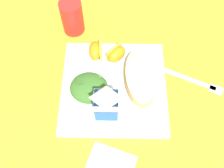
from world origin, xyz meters
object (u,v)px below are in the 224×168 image
object	(u,v)px
white_plate	(112,87)
milk_carton	(104,103)
green_salad_pile	(87,88)
orange_wedge_front	(115,54)
metal_fork	(193,81)
cheesy_pizza_bread	(138,78)
orange_wedge_middle	(94,51)
drinking_red_cup	(70,17)

from	to	relation	value
white_plate	milk_carton	xyz separation A→B (m)	(0.02, 0.08, 0.07)
green_salad_pile	milk_carton	world-z (taller)	milk_carton
orange_wedge_front	white_plate	bearing A→B (deg)	86.29
milk_carton	metal_fork	distance (m)	0.27
white_plate	cheesy_pizza_bread	xyz separation A→B (m)	(-0.07, -0.01, 0.03)
white_plate	milk_carton	world-z (taller)	milk_carton
orange_wedge_front	orange_wedge_middle	bearing A→B (deg)	-10.07
cheesy_pizza_bread	orange_wedge_front	world-z (taller)	orange_wedge_front
orange_wedge_middle	milk_carton	bearing A→B (deg)	101.10
milk_carton	drinking_red_cup	xyz separation A→B (m)	(0.11, -0.28, -0.02)
drinking_red_cup	green_salad_pile	bearing A→B (deg)	105.31
orange_wedge_front	metal_fork	world-z (taller)	orange_wedge_front
orange_wedge_middle	drinking_red_cup	size ratio (longest dim) A/B	0.57
orange_wedge_front	green_salad_pile	bearing A→B (deg)	56.90
orange_wedge_middle	metal_fork	world-z (taller)	orange_wedge_middle
milk_carton	orange_wedge_middle	distance (m)	0.19
orange_wedge_front	orange_wedge_middle	size ratio (longest dim) A/B	1.10
milk_carton	metal_fork	xyz separation A→B (m)	(-0.24, -0.10, -0.07)
green_salad_pile	metal_fork	world-z (taller)	green_salad_pile
milk_carton	drinking_red_cup	bearing A→B (deg)	-69.19
cheesy_pizza_bread	white_plate	bearing A→B (deg)	11.77
white_plate	drinking_red_cup	size ratio (longest dim) A/B	2.59
metal_fork	orange_wedge_middle	bearing A→B (deg)	-15.17
cheesy_pizza_bread	green_salad_pile	xyz separation A→B (m)	(0.13, 0.03, 0.00)
metal_fork	orange_wedge_front	bearing A→B (deg)	-16.48
cheesy_pizza_bread	orange_wedge_middle	xyz separation A→B (m)	(0.12, -0.09, 0.00)
milk_carton	metal_fork	bearing A→B (deg)	-157.03
green_salad_pile	orange_wedge_middle	bearing A→B (deg)	-95.80
white_plate	metal_fork	bearing A→B (deg)	-173.68
drinking_red_cup	cheesy_pizza_bread	bearing A→B (deg)	135.12
milk_carton	metal_fork	size ratio (longest dim) A/B	0.61
green_salad_pile	drinking_red_cup	xyz separation A→B (m)	(0.06, -0.22, 0.02)
cheesy_pizza_bread	green_salad_pile	world-z (taller)	green_salad_pile
green_salad_pile	milk_carton	distance (m)	0.09
drinking_red_cup	orange_wedge_front	bearing A→B (deg)	138.26
cheesy_pizza_bread	orange_wedge_front	xyz separation A→B (m)	(0.06, -0.08, 0.00)
metal_fork	white_plate	bearing A→B (deg)	6.32
milk_carton	green_salad_pile	bearing A→B (deg)	-52.25
cheesy_pizza_bread	milk_carton	size ratio (longest dim) A/B	1.61
white_plate	drinking_red_cup	xyz separation A→B (m)	(0.13, -0.21, 0.05)
white_plate	green_salad_pile	xyz separation A→B (m)	(0.06, 0.02, 0.03)
cheesy_pizza_bread	orange_wedge_middle	distance (m)	0.15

